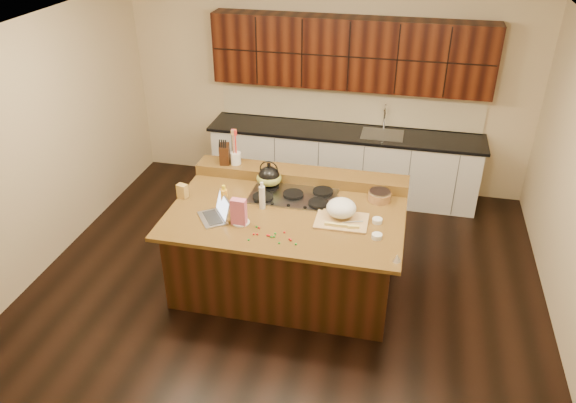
# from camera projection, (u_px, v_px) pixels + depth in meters

# --- Properties ---
(room) EXTENTS (5.52, 5.02, 2.72)m
(room) POSITION_uv_depth(u_px,v_px,m) (287.00, 173.00, 5.55)
(room) COLOR black
(room) RESTS_ON ground
(island) EXTENTS (2.40, 1.60, 0.92)m
(island) POSITION_uv_depth(u_px,v_px,m) (287.00, 247.00, 5.99)
(island) COLOR black
(island) RESTS_ON ground
(back_ledge) EXTENTS (2.40, 0.30, 0.12)m
(back_ledge) POSITION_uv_depth(u_px,v_px,m) (301.00, 175.00, 6.33)
(back_ledge) COLOR black
(back_ledge) RESTS_ON island
(cooktop) EXTENTS (0.92, 0.52, 0.05)m
(cooktop) POSITION_uv_depth(u_px,v_px,m) (293.00, 195.00, 6.01)
(cooktop) COLOR gray
(cooktop) RESTS_ON island
(back_counter) EXTENTS (3.70, 0.66, 2.40)m
(back_counter) POSITION_uv_depth(u_px,v_px,m) (346.00, 127.00, 7.56)
(back_counter) COLOR silver
(back_counter) RESTS_ON ground
(kettle) EXTENTS (0.29, 0.29, 0.21)m
(kettle) POSITION_uv_depth(u_px,v_px,m) (269.00, 176.00, 6.11)
(kettle) COLOR black
(kettle) RESTS_ON cooktop
(green_bowl) EXTENTS (0.36, 0.36, 0.15)m
(green_bowl) POSITION_uv_depth(u_px,v_px,m) (269.00, 178.00, 6.13)
(green_bowl) COLOR olive
(green_bowl) RESTS_ON cooktop
(laptop) EXTENTS (0.41, 0.43, 0.24)m
(laptop) POSITION_uv_depth(u_px,v_px,m) (217.00, 212.00, 5.61)
(laptop) COLOR #B7B7BC
(laptop) RESTS_ON island
(oil_bottle) EXTENTS (0.09, 0.09, 0.27)m
(oil_bottle) POSITION_uv_depth(u_px,v_px,m) (225.00, 202.00, 5.65)
(oil_bottle) COLOR yellow
(oil_bottle) RESTS_ON island
(vinegar_bottle) EXTENTS (0.07, 0.07, 0.25)m
(vinegar_bottle) POSITION_uv_depth(u_px,v_px,m) (262.00, 198.00, 5.75)
(vinegar_bottle) COLOR silver
(vinegar_bottle) RESTS_ON island
(wooden_tray) EXTENTS (0.52, 0.42, 0.21)m
(wooden_tray) POSITION_uv_depth(u_px,v_px,m) (341.00, 211.00, 5.58)
(wooden_tray) COLOR tan
(wooden_tray) RESTS_ON island
(ramekin_a) EXTENTS (0.11, 0.11, 0.04)m
(ramekin_a) POSITION_uv_depth(u_px,v_px,m) (377.00, 236.00, 5.31)
(ramekin_a) COLOR white
(ramekin_a) RESTS_ON island
(ramekin_b) EXTENTS (0.13, 0.13, 0.04)m
(ramekin_b) POSITION_uv_depth(u_px,v_px,m) (377.00, 221.00, 5.55)
(ramekin_b) COLOR white
(ramekin_b) RESTS_ON island
(ramekin_c) EXTENTS (0.13, 0.13, 0.04)m
(ramekin_c) POSITION_uv_depth(u_px,v_px,m) (342.00, 216.00, 5.63)
(ramekin_c) COLOR white
(ramekin_c) RESTS_ON island
(strainer_bowl) EXTENTS (0.26, 0.26, 0.09)m
(strainer_bowl) POSITION_uv_depth(u_px,v_px,m) (379.00, 196.00, 5.93)
(strainer_bowl) COLOR #996B3F
(strainer_bowl) RESTS_ON island
(kitchen_timer) EXTENTS (0.11, 0.11, 0.07)m
(kitchen_timer) POSITION_uv_depth(u_px,v_px,m) (397.00, 258.00, 4.99)
(kitchen_timer) COLOR silver
(kitchen_timer) RESTS_ON island
(pink_bag) EXTENTS (0.15, 0.09, 0.28)m
(pink_bag) POSITION_uv_depth(u_px,v_px,m) (239.00, 212.00, 5.47)
(pink_bag) COLOR #C25B78
(pink_bag) RESTS_ON island
(candy_plate) EXTENTS (0.21, 0.21, 0.01)m
(candy_plate) POSITION_uv_depth(u_px,v_px,m) (241.00, 222.00, 5.56)
(candy_plate) COLOR white
(candy_plate) RESTS_ON island
(package_box) EXTENTS (0.12, 0.10, 0.15)m
(package_box) POSITION_uv_depth(u_px,v_px,m) (182.00, 191.00, 5.97)
(package_box) COLOR #BB9242
(package_box) RESTS_ON island
(utensil_crock) EXTENTS (0.14, 0.14, 0.14)m
(utensil_crock) POSITION_uv_depth(u_px,v_px,m) (236.00, 158.00, 6.41)
(utensil_crock) COLOR white
(utensil_crock) RESTS_ON back_ledge
(knife_block) EXTENTS (0.15, 0.20, 0.22)m
(knife_block) POSITION_uv_depth(u_px,v_px,m) (225.00, 154.00, 6.41)
(knife_block) COLOR black
(knife_block) RESTS_ON back_ledge
(gumdrop_0) EXTENTS (0.02, 0.02, 0.02)m
(gumdrop_0) POSITION_uv_depth(u_px,v_px,m) (269.00, 236.00, 5.34)
(gumdrop_0) COLOR red
(gumdrop_0) RESTS_ON island
(gumdrop_1) EXTENTS (0.02, 0.02, 0.02)m
(gumdrop_1) POSITION_uv_depth(u_px,v_px,m) (296.00, 244.00, 5.22)
(gumdrop_1) COLOR #198C26
(gumdrop_1) RESTS_ON island
(gumdrop_2) EXTENTS (0.02, 0.02, 0.02)m
(gumdrop_2) POSITION_uv_depth(u_px,v_px,m) (284.00, 232.00, 5.39)
(gumdrop_2) COLOR red
(gumdrop_2) RESTS_ON island
(gumdrop_3) EXTENTS (0.02, 0.02, 0.02)m
(gumdrop_3) POSITION_uv_depth(u_px,v_px,m) (274.00, 237.00, 5.33)
(gumdrop_3) COLOR #198C26
(gumdrop_3) RESTS_ON island
(gumdrop_4) EXTENTS (0.02, 0.02, 0.02)m
(gumdrop_4) POSITION_uv_depth(u_px,v_px,m) (257.00, 234.00, 5.36)
(gumdrop_4) COLOR red
(gumdrop_4) RESTS_ON island
(gumdrop_5) EXTENTS (0.02, 0.02, 0.02)m
(gumdrop_5) POSITION_uv_depth(u_px,v_px,m) (271.00, 237.00, 5.32)
(gumdrop_5) COLOR #198C26
(gumdrop_5) RESTS_ON island
(gumdrop_6) EXTENTS (0.02, 0.02, 0.02)m
(gumdrop_6) POSITION_uv_depth(u_px,v_px,m) (290.00, 239.00, 5.29)
(gumdrop_6) COLOR red
(gumdrop_6) RESTS_ON island
(gumdrop_7) EXTENTS (0.02, 0.02, 0.02)m
(gumdrop_7) POSITION_uv_depth(u_px,v_px,m) (275.00, 233.00, 5.37)
(gumdrop_7) COLOR #198C26
(gumdrop_7) RESTS_ON island
(gumdrop_8) EXTENTS (0.02, 0.02, 0.02)m
(gumdrop_8) POSITION_uv_depth(u_px,v_px,m) (267.00, 235.00, 5.35)
(gumdrop_8) COLOR red
(gumdrop_8) RESTS_ON island
(gumdrop_9) EXTENTS (0.02, 0.02, 0.02)m
(gumdrop_9) POSITION_uv_depth(u_px,v_px,m) (279.00, 243.00, 5.23)
(gumdrop_9) COLOR #198C26
(gumdrop_9) RESTS_ON island
(gumdrop_10) EXTENTS (0.02, 0.02, 0.02)m
(gumdrop_10) POSITION_uv_depth(u_px,v_px,m) (254.00, 234.00, 5.37)
(gumdrop_10) COLOR red
(gumdrop_10) RESTS_ON island
(gumdrop_11) EXTENTS (0.02, 0.02, 0.02)m
(gumdrop_11) POSITION_uv_depth(u_px,v_px,m) (256.00, 227.00, 5.48)
(gumdrop_11) COLOR #198C26
(gumdrop_11) RESTS_ON island
(gumdrop_12) EXTENTS (0.02, 0.02, 0.02)m
(gumdrop_12) POSITION_uv_depth(u_px,v_px,m) (259.00, 228.00, 5.46)
(gumdrop_12) COLOR red
(gumdrop_12) RESTS_ON island
(gumdrop_13) EXTENTS (0.02, 0.02, 0.02)m
(gumdrop_13) POSITION_uv_depth(u_px,v_px,m) (249.00, 240.00, 5.28)
(gumdrop_13) COLOR #198C26
(gumdrop_13) RESTS_ON island
(gumdrop_14) EXTENTS (0.02, 0.02, 0.02)m
(gumdrop_14) POSITION_uv_depth(u_px,v_px,m) (291.00, 240.00, 5.27)
(gumdrop_14) COLOR red
(gumdrop_14) RESTS_ON island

